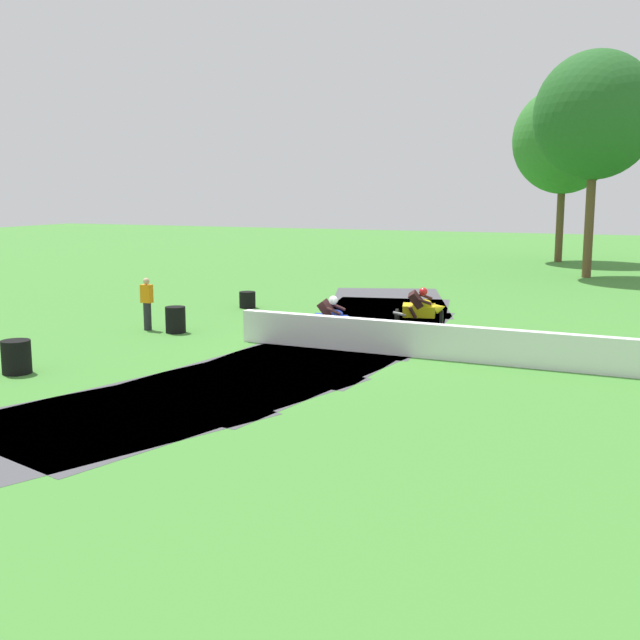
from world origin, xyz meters
TOP-DOWN VIEW (x-y plane):
  - ground_plane at (0.00, 0.00)m, footprint 120.00×120.00m
  - track_asphalt at (-0.79, 0.03)m, footprint 8.15×27.60m
  - safety_barrier at (5.27, -0.22)m, footprint 15.97×0.95m
  - motorcycle_lead_blue at (-0.29, 0.79)m, footprint 1.69×0.75m
  - motorcycle_chase_yellow at (1.42, 4.00)m, footprint 1.71×1.02m
  - tire_stack_near at (-5.81, -5.60)m, footprint 0.69×0.69m
  - tire_stack_mid_a at (-5.29, 0.40)m, footprint 0.61×0.61m
  - tire_stack_mid_b at (-5.65, 5.72)m, footprint 0.60×0.60m
  - track_marshal at (-6.34, 0.45)m, footprint 0.34×0.24m
  - tree_far_left at (2.90, 29.22)m, footprint 5.93×5.93m
  - tree_far_right at (5.11, 21.08)m, footprint 5.81×5.81m

SIDE VIEW (x-z plane):
  - ground_plane at x=0.00m, z-range 0.00..0.00m
  - track_asphalt at x=-0.79m, z-range 0.00..0.01m
  - tire_stack_mid_b at x=-5.65m, z-range 0.00..0.60m
  - tire_stack_mid_a at x=-5.29m, z-range 0.00..0.80m
  - tire_stack_near at x=-5.81m, z-range 0.00..0.80m
  - safety_barrier at x=5.27m, z-range 0.00..0.90m
  - motorcycle_chase_yellow at x=1.42m, z-range -0.08..1.34m
  - motorcycle_lead_blue at x=-0.29m, z-range -0.06..1.37m
  - track_marshal at x=-6.34m, z-range 0.00..1.63m
  - tree_far_left at x=2.90m, z-range 1.99..12.25m
  - tree_far_right at x=5.11m, z-range 2.35..13.21m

